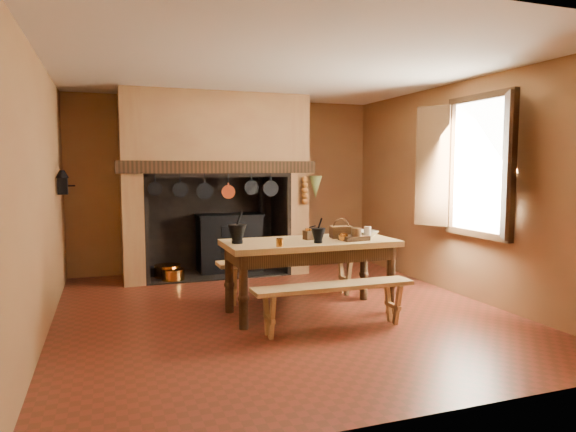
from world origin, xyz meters
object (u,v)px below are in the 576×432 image
Objects in this scene: coffee_grinder at (309,234)px; wicker_basket at (341,231)px; iron_range at (230,242)px; mixing_bowl at (364,234)px; bench_front at (334,296)px; work_table at (310,252)px.

wicker_basket is (0.42, 0.01, 0.02)m from coffee_grinder.
wicker_basket is at bearing -9.62° from coffee_grinder.
iron_range is 2.81m from mixing_bowl.
bench_front is at bearing -110.58° from wicker_basket.
wicker_basket reaches higher than bench_front.
bench_front is at bearing -90.00° from work_table.
iron_range reaches higher than coffee_grinder.
coffee_grinder is (0.00, 0.71, 0.55)m from bench_front.
work_table is 0.20m from coffee_grinder.
coffee_grinder is (0.34, -2.58, 0.43)m from iron_range.
iron_range reaches higher than wicker_basket.
bench_front is 1.16m from mixing_bowl.
coffee_grinder reaches higher than bench_front.
iron_range is 0.93× the size of bench_front.
wicker_basket is at bearing -73.54° from iron_range.
mixing_bowl is at bearing 44.82° from bench_front.
bench_front is at bearing -84.15° from iron_range.
iron_range is at bearing 95.85° from bench_front.
bench_front is 10.53× the size of coffee_grinder.
wicker_basket reaches higher than mixing_bowl.
mixing_bowl is at bearing 4.50° from work_table.
wicker_basket is (0.76, -2.57, 0.45)m from iron_range.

